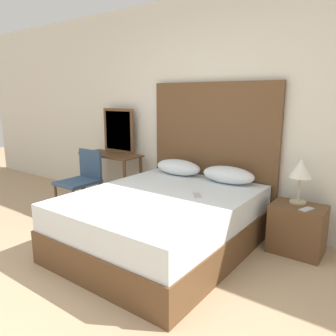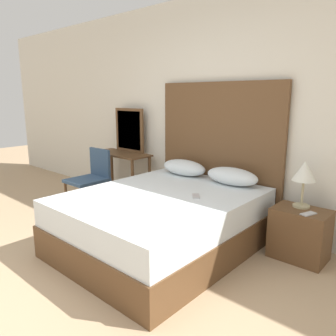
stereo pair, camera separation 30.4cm
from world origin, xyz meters
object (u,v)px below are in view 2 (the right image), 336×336
bed (162,221)px  nightstand (300,234)px  phone_on_nightstand (308,214)px  table_lamp (304,173)px  vanity_desk (121,163)px  phone_on_bed (196,196)px  chair (92,176)px

bed → nightstand: 1.34m
bed → phone_on_nightstand: size_ratio=11.77×
table_lamp → vanity_desk: 2.61m
bed → table_lamp: table_lamp is taller
phone_on_bed → vanity_desk: (-1.80, 0.58, -0.00)m
nightstand → table_lamp: 0.59m
phone_on_bed → chair: (-1.82, 0.08, -0.11)m
table_lamp → chair: size_ratio=0.54×
vanity_desk → phone_on_bed: bearing=-17.9°
phone_on_bed → table_lamp: bearing=38.2°
bed → table_lamp: (1.10, 0.79, 0.54)m
bed → table_lamp: 1.46m
table_lamp → chair: bearing=-168.1°
vanity_desk → nightstand: bearing=-0.6°
vanity_desk → chair: size_ratio=1.12×
table_lamp → vanity_desk: size_ratio=0.48×
chair → bed: bearing=-8.9°
phone_on_bed → vanity_desk: bearing=162.1°
phone_on_bed → phone_on_nightstand: 1.03m
phone_on_nightstand → vanity_desk: bearing=177.5°
phone_on_nightstand → vanity_desk: vanity_desk is taller
phone_on_bed → chair: chair is taller
bed → phone_on_bed: (0.31, 0.16, 0.30)m
chair → vanity_desk: bearing=88.1°
table_lamp → phone_on_nightstand: 0.39m
vanity_desk → chair: chair is taller
bed → chair: (-1.51, 0.24, 0.19)m
phone_on_nightstand → chair: size_ratio=0.20×
nightstand → vanity_desk: size_ratio=0.54×
bed → phone_on_bed: 0.46m
phone_on_bed → nightstand: size_ratio=0.32×
phone_on_bed → chair: size_ratio=0.19×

